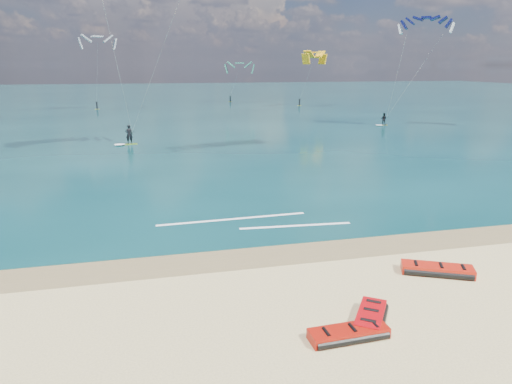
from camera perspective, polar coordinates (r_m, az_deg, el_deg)
ground at (r=55.73m, az=-10.09°, el=6.96°), size 320.00×320.00×0.00m
wet_sand_strip at (r=20.01m, az=-3.81°, el=-8.39°), size 320.00×2.40×0.01m
sea at (r=119.37m, az=-11.92°, el=11.36°), size 320.00×200.00×0.04m
packed_kite_left at (r=15.03m, az=11.46°, el=-17.47°), size 2.73×1.19×0.39m
packed_kite_mid at (r=20.05m, az=21.65°, el=-9.49°), size 3.20×2.35×0.43m
packed_kite_right at (r=15.99m, az=14.08°, el=-15.45°), size 2.21×2.46×0.43m
kitesurfer_main at (r=45.25m, az=-14.88°, el=18.17°), size 11.62×11.08×20.74m
kitesurfer_far at (r=65.00m, az=18.20°, el=14.69°), size 8.24×7.24×15.16m
shoreline_foam at (r=24.41m, az=0.29°, el=-3.74°), size 10.07×2.40×0.01m
distant_kites at (r=93.45m, az=-18.38°, el=13.21°), size 81.05×32.98×12.96m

